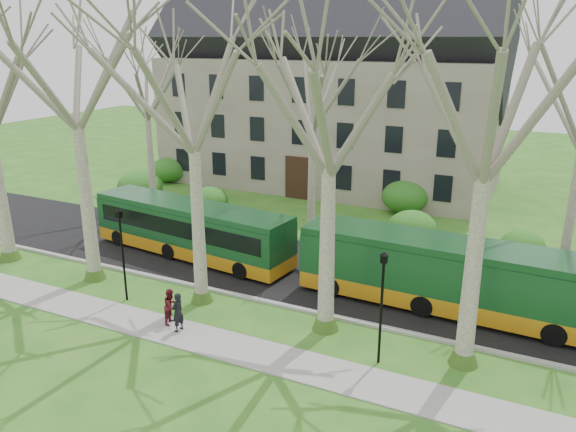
# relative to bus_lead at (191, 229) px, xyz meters

# --- Properties ---
(ground) EXTENTS (120.00, 120.00, 0.00)m
(ground) POSITION_rel_bus_lead_xyz_m (6.48, -4.88, -1.58)
(ground) COLOR #2B661D
(ground) RESTS_ON ground
(sidewalk) EXTENTS (70.00, 2.00, 0.06)m
(sidewalk) POSITION_rel_bus_lead_xyz_m (6.48, -7.38, -1.55)
(sidewalk) COLOR gray
(sidewalk) RESTS_ON ground
(road) EXTENTS (80.00, 8.00, 0.06)m
(road) POSITION_rel_bus_lead_xyz_m (6.48, 0.62, -1.55)
(road) COLOR black
(road) RESTS_ON ground
(curb) EXTENTS (80.00, 0.25, 0.14)m
(curb) POSITION_rel_bus_lead_xyz_m (6.48, -3.38, -1.51)
(curb) COLOR #A5A39E
(curb) RESTS_ON ground
(building) EXTENTS (26.50, 12.20, 16.00)m
(building) POSITION_rel_bus_lead_xyz_m (0.48, 19.12, 6.49)
(building) COLOR gray
(building) RESTS_ON ground
(tree_row_verge) EXTENTS (49.00, 7.00, 14.00)m
(tree_row_verge) POSITION_rel_bus_lead_xyz_m (6.48, -4.58, 5.42)
(tree_row_verge) COLOR gray
(tree_row_verge) RESTS_ON ground
(tree_row_far) EXTENTS (33.00, 7.00, 12.00)m
(tree_row_far) POSITION_rel_bus_lead_xyz_m (5.14, 6.12, 4.42)
(tree_row_far) COLOR gray
(tree_row_far) RESTS_ON ground
(lamp_row) EXTENTS (36.22, 0.22, 4.30)m
(lamp_row) POSITION_rel_bus_lead_xyz_m (6.48, -5.88, 1.00)
(lamp_row) COLOR black
(lamp_row) RESTS_ON ground
(hedges) EXTENTS (30.60, 8.60, 2.00)m
(hedges) POSITION_rel_bus_lead_xyz_m (1.81, 9.12, -0.58)
(hedges) COLOR #30621C
(hedges) RESTS_ON ground
(bus_lead) EXTENTS (12.34, 3.95, 3.03)m
(bus_lead) POSITION_rel_bus_lead_xyz_m (0.00, 0.00, 0.00)
(bus_lead) COLOR #13441F
(bus_lead) RESTS_ON road
(bus_follow) EXTENTS (13.05, 3.16, 3.24)m
(bus_follow) POSITION_rel_bus_lead_xyz_m (13.79, -0.45, 0.11)
(bus_follow) COLOR #13441F
(bus_follow) RESTS_ON road
(pedestrian_a) EXTENTS (0.45, 0.64, 1.66)m
(pedestrian_a) POSITION_rel_bus_lead_xyz_m (4.41, -7.25, -0.68)
(pedestrian_a) COLOR black
(pedestrian_a) RESTS_ON sidewalk
(pedestrian_b) EXTENTS (0.69, 0.83, 1.55)m
(pedestrian_b) POSITION_rel_bus_lead_xyz_m (3.76, -6.84, -0.74)
(pedestrian_b) COLOR maroon
(pedestrian_b) RESTS_ON sidewalk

